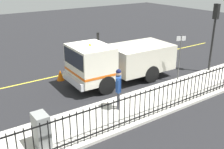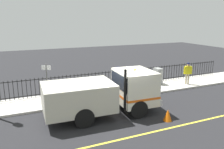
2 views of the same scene
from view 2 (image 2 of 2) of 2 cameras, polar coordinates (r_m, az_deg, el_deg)
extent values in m
plane|color=#232326|center=(12.59, 2.06, -9.68)|extent=(58.73, 58.73, 0.00)
cube|color=beige|center=(15.33, -3.21, -5.08)|extent=(2.57, 26.70, 0.12)
cube|color=yellow|center=(10.62, 8.16, -14.51)|extent=(0.12, 24.03, 0.01)
cube|color=silver|center=(12.63, 5.67, -3.01)|extent=(2.42, 1.98, 1.80)
cube|color=black|center=(12.52, 5.71, -1.27)|extent=(2.24, 2.00, 0.79)
cube|color=beige|center=(11.67, -8.39, -5.56)|extent=(2.50, 3.61, 1.39)
cube|color=silver|center=(13.33, 9.50, -5.61)|extent=(2.23, 0.30, 0.36)
cube|color=#DB5914|center=(12.75, 5.62, -4.71)|extent=(2.44, 1.99, 0.12)
cylinder|color=black|center=(13.70, 2.54, -5.56)|extent=(0.34, 0.97, 0.96)
cylinder|color=black|center=(11.93, 6.64, -8.64)|extent=(0.34, 0.97, 0.96)
cylinder|color=black|center=(12.87, -9.34, -7.03)|extent=(0.34, 0.97, 0.96)
cylinder|color=black|center=(10.98, -7.00, -10.71)|extent=(0.34, 0.97, 0.96)
sphere|color=orange|center=(12.39, 5.77, 1.20)|extent=(0.12, 0.12, 0.12)
cylinder|color=black|center=(11.27, 3.31, -4.09)|extent=(0.14, 0.14, 2.16)
cube|color=#264C99|center=(15.22, 1.45, -0.32)|extent=(0.55, 0.49, 0.64)
sphere|color=tan|center=(15.12, 1.46, 1.29)|extent=(0.24, 0.24, 0.24)
sphere|color=#14193F|center=(15.10, 1.47, 1.60)|extent=(0.23, 0.23, 0.23)
cylinder|color=#3F3F47|center=(15.50, 1.51, -2.94)|extent=(0.13, 0.13, 0.86)
cylinder|color=#3F3F47|center=(15.33, 1.37, -3.13)|extent=(0.13, 0.13, 0.86)
cylinder|color=#264C99|center=(15.50, 1.67, -0.19)|extent=(0.09, 0.09, 0.61)
cylinder|color=#264C99|center=(14.95, 1.23, -0.70)|extent=(0.09, 0.09, 0.61)
cube|color=yellow|center=(18.22, 18.48, 1.06)|extent=(0.42, 0.52, 0.60)
sphere|color=tan|center=(18.13, 18.58, 2.33)|extent=(0.22, 0.22, 0.22)
sphere|color=#14193F|center=(18.12, 18.60, 2.57)|extent=(0.21, 0.21, 0.21)
cylinder|color=tan|center=(18.39, 18.58, -1.07)|extent=(0.12, 0.12, 0.80)
cylinder|color=tan|center=(18.35, 18.06, -1.06)|extent=(0.12, 0.12, 0.80)
cylinder|color=yellow|center=(18.29, 19.30, 0.95)|extent=(0.09, 0.09, 0.57)
cylinder|color=yellow|center=(18.16, 17.65, 0.99)|extent=(0.09, 0.09, 0.57)
cylinder|color=black|center=(22.42, 23.95, 1.63)|extent=(0.04, 0.04, 1.26)
cylinder|color=black|center=(22.23, 23.50, 1.58)|extent=(0.04, 0.04, 1.26)
cylinder|color=black|center=(22.05, 23.05, 1.53)|extent=(0.04, 0.04, 1.26)
cylinder|color=black|center=(21.86, 22.59, 1.48)|extent=(0.04, 0.04, 1.26)
cylinder|color=black|center=(21.68, 22.12, 1.42)|extent=(0.04, 0.04, 1.26)
cylinder|color=black|center=(21.50, 21.65, 1.37)|extent=(0.04, 0.04, 1.26)
cylinder|color=black|center=(21.32, 21.16, 1.32)|extent=(0.04, 0.04, 1.26)
cylinder|color=black|center=(21.14, 20.67, 1.26)|extent=(0.04, 0.04, 1.26)
cylinder|color=black|center=(20.97, 20.17, 1.20)|extent=(0.04, 0.04, 1.26)
cylinder|color=black|center=(20.79, 19.66, 1.15)|extent=(0.04, 0.04, 1.26)
cylinder|color=black|center=(20.62, 19.15, 1.09)|extent=(0.04, 0.04, 1.26)
cylinder|color=black|center=(20.45, 18.62, 1.03)|extent=(0.04, 0.04, 1.26)
cylinder|color=black|center=(20.28, 18.09, 0.97)|extent=(0.04, 0.04, 1.26)
cylinder|color=black|center=(20.11, 17.55, 0.90)|extent=(0.04, 0.04, 1.26)
cylinder|color=black|center=(19.95, 16.99, 0.84)|extent=(0.04, 0.04, 1.26)
cylinder|color=black|center=(19.79, 16.43, 0.78)|extent=(0.04, 0.04, 1.26)
cylinder|color=black|center=(19.62, 15.86, 0.71)|extent=(0.04, 0.04, 1.26)
cylinder|color=black|center=(19.47, 15.28, 0.64)|extent=(0.04, 0.04, 1.26)
cylinder|color=black|center=(19.31, 14.69, 0.58)|extent=(0.04, 0.04, 1.26)
cylinder|color=black|center=(19.15, 14.10, 0.51)|extent=(0.04, 0.04, 1.26)
cylinder|color=black|center=(19.00, 13.49, 0.44)|extent=(0.04, 0.04, 1.26)
cylinder|color=black|center=(18.85, 12.87, 0.37)|extent=(0.04, 0.04, 1.26)
cylinder|color=black|center=(18.70, 12.24, 0.29)|extent=(0.04, 0.04, 1.26)
cylinder|color=black|center=(18.55, 11.60, 0.22)|extent=(0.04, 0.04, 1.26)
cylinder|color=black|center=(18.41, 10.95, 0.15)|extent=(0.04, 0.04, 1.26)
cylinder|color=black|center=(18.27, 10.30, 0.07)|extent=(0.04, 0.04, 1.26)
cylinder|color=black|center=(18.13, 9.63, -0.01)|extent=(0.04, 0.04, 1.26)
cylinder|color=black|center=(17.99, 8.95, -0.09)|extent=(0.04, 0.04, 1.26)
cylinder|color=black|center=(17.86, 8.26, -0.17)|extent=(0.04, 0.04, 1.26)
cylinder|color=black|center=(17.73, 7.56, -0.25)|extent=(0.04, 0.04, 1.26)
cylinder|color=black|center=(17.60, 6.85, -0.33)|extent=(0.04, 0.04, 1.26)
cylinder|color=black|center=(17.47, 6.13, -0.41)|extent=(0.04, 0.04, 1.26)
cylinder|color=black|center=(17.35, 5.40, -0.49)|extent=(0.04, 0.04, 1.26)
cylinder|color=black|center=(17.23, 4.66, -0.58)|extent=(0.04, 0.04, 1.26)
cylinder|color=black|center=(17.11, 3.91, -0.67)|extent=(0.04, 0.04, 1.26)
cylinder|color=black|center=(17.00, 3.15, -0.75)|extent=(0.04, 0.04, 1.26)
cylinder|color=black|center=(16.89, 2.38, -0.84)|extent=(0.04, 0.04, 1.26)
cylinder|color=black|center=(16.78, 1.60, -0.93)|extent=(0.04, 0.04, 1.26)
cylinder|color=black|center=(16.68, 0.80, -1.02)|extent=(0.04, 0.04, 1.26)
cylinder|color=black|center=(16.57, 0.00, -1.11)|extent=(0.04, 0.04, 1.26)
cylinder|color=black|center=(16.48, -0.81, -1.21)|extent=(0.04, 0.04, 1.26)
cylinder|color=black|center=(16.38, -1.63, -1.30)|extent=(0.04, 0.04, 1.26)
cylinder|color=black|center=(16.29, -2.46, -1.39)|extent=(0.04, 0.04, 1.26)
cylinder|color=black|center=(16.20, -3.30, -1.49)|extent=(0.04, 0.04, 1.26)
cylinder|color=black|center=(16.12, -4.15, -1.58)|extent=(0.04, 0.04, 1.26)
cylinder|color=black|center=(16.04, -5.00, -1.68)|extent=(0.04, 0.04, 1.26)
cylinder|color=black|center=(15.96, -5.87, -1.77)|extent=(0.04, 0.04, 1.26)
cylinder|color=black|center=(15.89, -6.74, -1.87)|extent=(0.04, 0.04, 1.26)
cylinder|color=black|center=(15.82, -7.63, -1.97)|extent=(0.04, 0.04, 1.26)
cylinder|color=black|center=(15.75, -8.51, -2.07)|extent=(0.04, 0.04, 1.26)
cylinder|color=black|center=(15.69, -9.41, -2.16)|extent=(0.04, 0.04, 1.26)
cylinder|color=black|center=(15.63, -10.32, -2.26)|extent=(0.04, 0.04, 1.26)
cylinder|color=black|center=(15.58, -11.23, -2.36)|extent=(0.04, 0.04, 1.26)
cylinder|color=black|center=(15.53, -12.14, -2.46)|extent=(0.04, 0.04, 1.26)
cylinder|color=black|center=(15.48, -13.07, -2.56)|extent=(0.04, 0.04, 1.26)
cylinder|color=black|center=(15.44, -13.99, -2.66)|extent=(0.04, 0.04, 1.26)
cylinder|color=black|center=(15.41, -14.93, -2.75)|extent=(0.04, 0.04, 1.26)
cylinder|color=black|center=(15.37, -15.86, -2.85)|extent=(0.04, 0.04, 1.26)
cylinder|color=black|center=(15.34, -16.80, -2.95)|extent=(0.04, 0.04, 1.26)
cylinder|color=black|center=(15.32, -17.75, -3.05)|extent=(0.04, 0.04, 1.26)
cylinder|color=black|center=(15.30, -18.70, -3.14)|extent=(0.04, 0.04, 1.26)
cylinder|color=black|center=(15.28, -19.65, -3.24)|extent=(0.04, 0.04, 1.26)
cylinder|color=black|center=(15.27, -20.60, -3.33)|extent=(0.04, 0.04, 1.26)
cylinder|color=black|center=(15.26, -21.55, -3.43)|extent=(0.04, 0.04, 1.26)
cylinder|color=black|center=(15.26, -22.51, -3.52)|extent=(0.04, 0.04, 1.26)
cylinder|color=black|center=(15.26, -23.46, -3.61)|extent=(0.04, 0.04, 1.26)
cylinder|color=black|center=(15.26, -24.42, -3.70)|extent=(0.04, 0.04, 1.26)
cylinder|color=black|center=(15.27, -25.37, -3.79)|extent=(0.04, 0.04, 1.26)
cylinder|color=black|center=(15.28, -26.32, -3.88)|extent=(0.04, 0.04, 1.26)
cube|color=black|center=(15.95, -4.61, 0.20)|extent=(0.04, 22.69, 0.04)
cube|color=black|center=(16.21, -4.54, -3.26)|extent=(0.04, 22.69, 0.04)
cube|color=gray|center=(17.83, 11.42, -0.38)|extent=(0.67, 0.46, 1.22)
cone|color=orange|center=(11.95, 13.79, -9.85)|extent=(0.43, 0.43, 0.61)
cylinder|color=#4C4C4C|center=(13.10, -15.87, -2.85)|extent=(0.06, 0.06, 2.52)
cube|color=white|center=(12.85, -16.18, 1.67)|extent=(0.23, 0.47, 0.24)
camera|label=1|loc=(25.33, 6.40, 15.42)|focal=43.77mm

